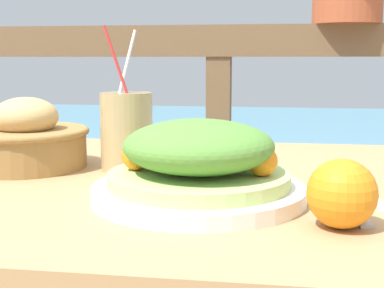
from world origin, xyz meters
TOP-DOWN VIEW (x-y plane):
  - patio_table at (0.00, 0.00)m, footprint 1.16×0.78m
  - railing_fence at (0.00, 0.75)m, footprint 2.80×0.08m
  - sea_backdrop at (0.00, 3.25)m, footprint 12.00×4.00m
  - salad_plate at (0.06, -0.12)m, footprint 0.29×0.29m
  - drink_glass at (-0.09, 0.05)m, footprint 0.09×0.09m
  - bread_basket at (-0.27, 0.04)m, footprint 0.22×0.22m
  - fork at (0.25, -0.13)m, footprint 0.05×0.18m
  - knife at (0.29, -0.11)m, footprint 0.04×0.18m
  - orange_near_glass at (0.24, -0.22)m, footprint 0.08×0.08m

SIDE VIEW (x-z plane):
  - sea_backdrop at x=0.00m, z-range 0.00..0.38m
  - patio_table at x=0.00m, z-range 0.27..1.00m
  - fork at x=0.25m, z-range 0.74..0.74m
  - knife at x=0.29m, z-range 0.74..0.74m
  - railing_fence at x=0.00m, z-range 0.26..1.28m
  - orange_near_glass at x=0.24m, z-range 0.74..0.82m
  - salad_plate at x=0.06m, z-range 0.73..0.84m
  - bread_basket at x=-0.27m, z-range 0.72..0.85m
  - drink_glass at x=-0.09m, z-range 0.68..0.93m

